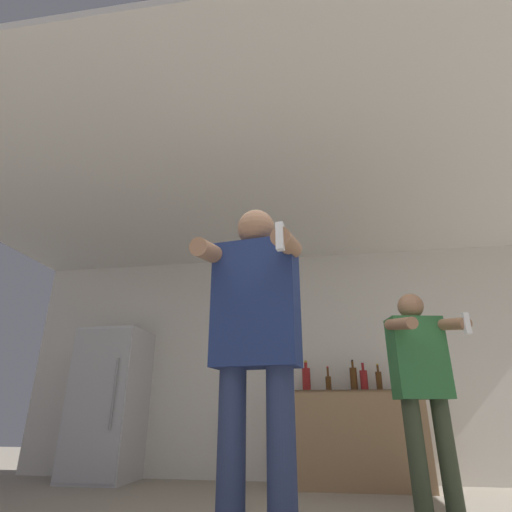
% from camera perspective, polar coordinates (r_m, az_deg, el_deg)
% --- Properties ---
extents(wall_back, '(7.00, 0.06, 2.55)m').
position_cam_1_polar(wall_back, '(4.87, 7.65, -14.36)').
color(wall_back, silver).
rests_on(wall_back, ground_plane).
extents(ceiling_slab, '(7.00, 3.79, 0.05)m').
position_cam_1_polar(ceiling_slab, '(3.69, 5.81, 9.39)').
color(ceiling_slab, silver).
rests_on(ceiling_slab, wall_back).
extents(refrigerator, '(0.70, 0.67, 1.60)m').
position_cam_1_polar(refrigerator, '(5.08, -20.27, -18.97)').
color(refrigerator, silver).
rests_on(refrigerator, ground_plane).
extents(counter, '(1.36, 0.57, 0.90)m').
position_cam_1_polar(counter, '(4.55, 14.06, -23.88)').
color(counter, '#997551').
rests_on(counter, ground_plane).
extents(bottle_brown_liquor, '(0.09, 0.09, 0.33)m').
position_cam_1_polar(bottle_brown_liquor, '(4.62, 7.20, -17.01)').
color(bottle_brown_liquor, maroon).
rests_on(bottle_brown_liquor, counter).
extents(bottle_green_wine, '(0.06, 0.06, 0.26)m').
position_cam_1_polar(bottle_green_wine, '(4.61, 10.31, -17.36)').
color(bottle_green_wine, '#563314').
rests_on(bottle_green_wine, counter).
extents(bottle_clear_vodka, '(0.08, 0.08, 0.33)m').
position_cam_1_polar(bottle_clear_vodka, '(4.63, 13.78, -16.66)').
color(bottle_clear_vodka, '#563314').
rests_on(bottle_clear_vodka, counter).
extents(bottle_tall_gin, '(0.08, 0.08, 0.31)m').
position_cam_1_polar(bottle_tall_gin, '(4.63, 15.17, -16.69)').
color(bottle_tall_gin, maroon).
rests_on(bottle_tall_gin, counter).
extents(bottle_amber_bourbon, '(0.06, 0.06, 0.28)m').
position_cam_1_polar(bottle_amber_bourbon, '(4.65, 17.17, -16.62)').
color(bottle_amber_bourbon, '#563314').
rests_on(bottle_amber_bourbon, counter).
extents(person_woman_foreground, '(0.57, 0.49, 1.79)m').
position_cam_1_polar(person_woman_foreground, '(2.11, -0.06, -11.71)').
color(person_woman_foreground, navy).
rests_on(person_woman_foreground, ground_plane).
extents(person_man_side, '(0.52, 0.58, 1.55)m').
position_cam_1_polar(person_man_side, '(3.23, 22.61, -15.75)').
color(person_man_side, '#38422D').
rests_on(person_man_side, ground_plane).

